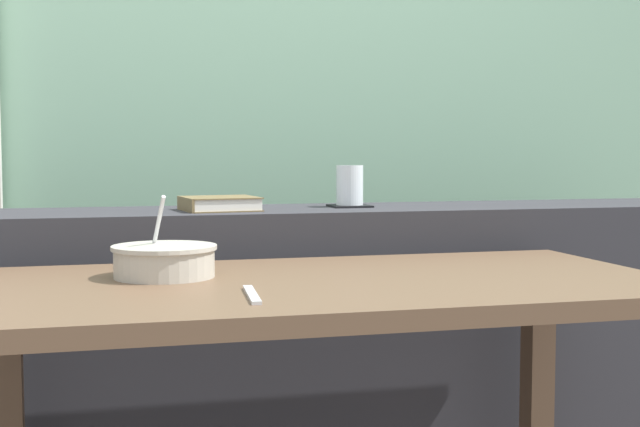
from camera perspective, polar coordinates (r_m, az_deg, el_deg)
name	(u,v)px	position (r m, az deg, el deg)	size (l,w,h in m)	color
outdoor_backdrop	(212,8)	(2.95, -6.96, 12.97)	(4.80, 0.08, 2.80)	#84B293
dark_console_ledge	(255,367)	(2.27, -4.20, -9.83)	(2.80, 0.36, 0.80)	#2D2D33
breakfast_table	(327,333)	(1.68, 0.48, -7.73)	(1.29, 0.67, 0.70)	brown
coaster_square	(350,206)	(2.28, 1.92, 0.49)	(0.10, 0.10, 0.01)	black
juice_glass	(350,187)	(2.28, 1.92, 1.69)	(0.07, 0.07, 0.10)	white
closed_book	(219,204)	(2.16, -6.51, 0.64)	(0.19, 0.18, 0.03)	brown
soup_bowl	(164,261)	(1.71, -9.99, -3.00)	(0.20, 0.20, 0.16)	#BCB7A8
fork_utensil	(252,295)	(1.47, -4.41, -5.23)	(0.02, 0.17, 0.01)	silver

